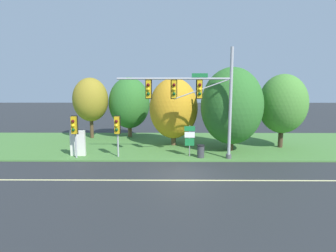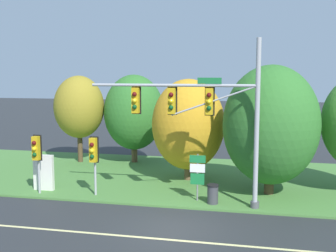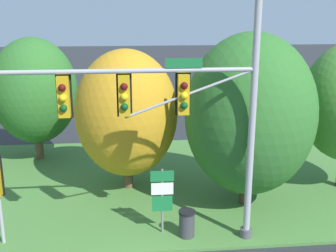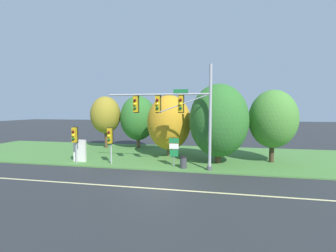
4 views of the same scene
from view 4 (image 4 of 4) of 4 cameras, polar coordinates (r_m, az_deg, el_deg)
ground_plane at (r=14.74m, az=-3.09°, el=-13.99°), size 160.00×160.00×0.00m
lane_stripe at (r=13.64m, az=-4.36°, el=-15.50°), size 36.00×0.16×0.01m
grass_verge at (r=22.56m, az=2.02°, el=-7.44°), size 48.00×11.50×0.10m
traffic_signal_mast at (r=16.86m, az=2.48°, el=4.13°), size 8.07×0.49×7.77m
pedestrian_signal_near_kerb at (r=20.07m, az=-22.61°, el=-2.63°), size 0.46×0.55×3.08m
pedestrian_signal_further_along at (r=18.89m, az=-14.53°, el=-2.95°), size 0.46×0.55×3.04m
route_sign_post at (r=17.75m, az=1.53°, el=-5.82°), size 0.79×0.08×2.31m
tree_nearest_road at (r=27.43m, az=-15.57°, el=2.70°), size 3.47×3.47×6.04m
tree_left_of_mast at (r=26.66m, az=-7.61°, el=2.00°), size 4.17×4.17×6.11m
tree_behind_signpost at (r=21.61m, az=0.30°, el=0.88°), size 4.20×4.20×5.89m
tree_mid_verge at (r=19.25m, az=12.72°, el=1.36°), size 4.88×4.88×6.64m
tree_tall_centre at (r=21.02m, az=25.05°, el=1.60°), size 3.94×3.94×6.17m
info_kiosk at (r=20.95m, az=-21.50°, el=-5.88°), size 1.10×0.24×1.90m
trash_bin at (r=17.51m, az=3.94°, el=-9.12°), size 0.56×0.56×0.93m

